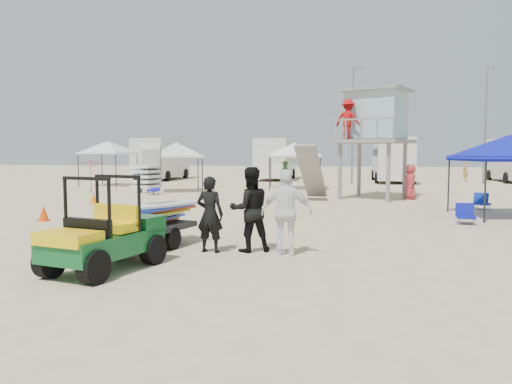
% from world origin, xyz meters
% --- Properties ---
extents(ground, '(140.00, 140.00, 0.00)m').
position_xyz_m(ground, '(0.00, 0.00, 0.00)').
color(ground, beige).
rests_on(ground, ground).
extents(utility_cart, '(1.68, 2.51, 1.75)m').
position_xyz_m(utility_cart, '(-1.93, 0.29, 0.81)').
color(utility_cart, '#0D5522').
rests_on(utility_cart, ground).
extents(surf_trailer, '(1.77, 2.59, 2.10)m').
position_xyz_m(surf_trailer, '(-1.93, 2.62, 0.86)').
color(surf_trailer, black).
rests_on(surf_trailer, ground).
extents(man_left, '(0.67, 0.49, 1.69)m').
position_xyz_m(man_left, '(-0.41, 2.32, 0.85)').
color(man_left, black).
rests_on(man_left, ground).
extents(man_mid, '(1.13, 1.03, 1.89)m').
position_xyz_m(man_mid, '(0.44, 2.57, 0.94)').
color(man_mid, black).
rests_on(man_mid, ground).
extents(man_right, '(1.13, 0.58, 1.85)m').
position_xyz_m(man_right, '(1.29, 2.32, 0.93)').
color(man_right, white).
rests_on(man_right, ground).
extents(lifeguard_tower, '(4.17, 4.17, 5.05)m').
position_xyz_m(lifeguard_tower, '(3.72, 16.09, 3.76)').
color(lifeguard_tower, gray).
rests_on(lifeguard_tower, ground).
extents(canopy_blue, '(3.57, 3.57, 3.20)m').
position_xyz_m(canopy_blue, '(8.00, 9.97, 2.65)').
color(canopy_blue, black).
rests_on(canopy_blue, ground).
extents(canopy_white_a, '(3.60, 3.60, 3.16)m').
position_xyz_m(canopy_white_a, '(-6.76, 18.47, 2.61)').
color(canopy_white_a, black).
rests_on(canopy_white_a, ground).
extents(canopy_white_b, '(3.12, 3.12, 3.33)m').
position_xyz_m(canopy_white_b, '(-12.78, 22.32, 2.78)').
color(canopy_white_b, black).
rests_on(canopy_white_b, ground).
extents(canopy_white_c, '(3.39, 3.39, 3.19)m').
position_xyz_m(canopy_white_c, '(-0.48, 21.68, 2.64)').
color(canopy_white_c, black).
rests_on(canopy_white_c, ground).
extents(umbrella_a, '(2.48, 2.51, 1.80)m').
position_xyz_m(umbrella_a, '(-11.22, 17.07, 0.90)').
color(umbrella_a, red).
rests_on(umbrella_a, ground).
extents(umbrella_b, '(2.94, 2.95, 1.91)m').
position_xyz_m(umbrella_b, '(-1.00, 22.03, 0.96)').
color(umbrella_b, '#F3FC16').
rests_on(umbrella_b, ground).
extents(cone_near, '(0.34, 0.34, 0.50)m').
position_xyz_m(cone_near, '(-7.04, 6.27, 0.25)').
color(cone_near, '#E44407').
rests_on(cone_near, ground).
extents(cone_far, '(0.34, 0.34, 0.50)m').
position_xyz_m(cone_far, '(-8.04, 11.38, 0.25)').
color(cone_far, orange).
rests_on(cone_far, ground).
extents(beach_chair_a, '(0.58, 0.62, 0.64)m').
position_xyz_m(beach_chair_a, '(-7.29, 16.41, 0.31)').
color(beach_chair_a, '#1013B2').
rests_on(beach_chair_a, ground).
extents(beach_chair_b, '(0.61, 0.66, 0.64)m').
position_xyz_m(beach_chair_b, '(6.20, 7.93, 0.31)').
color(beach_chair_b, '#0D1492').
rests_on(beach_chair_b, ground).
extents(beach_chair_c, '(0.71, 0.79, 0.64)m').
position_xyz_m(beach_chair_c, '(7.76, 12.22, 0.31)').
color(beach_chair_c, '#0F29A5').
rests_on(beach_chair_c, ground).
extents(rv_far_left, '(2.64, 6.80, 3.25)m').
position_xyz_m(rv_far_left, '(-12.00, 29.99, 1.80)').
color(rv_far_left, silver).
rests_on(rv_far_left, ground).
extents(rv_mid_left, '(2.65, 6.50, 3.25)m').
position_xyz_m(rv_mid_left, '(-3.00, 31.49, 1.80)').
color(rv_mid_left, silver).
rests_on(rv_mid_left, ground).
extents(rv_mid_right, '(2.64, 7.00, 3.25)m').
position_xyz_m(rv_mid_right, '(6.00, 29.99, 1.80)').
color(rv_mid_right, silver).
rests_on(rv_mid_right, ground).
extents(light_pole_left, '(0.14, 0.14, 8.00)m').
position_xyz_m(light_pole_left, '(3.00, 27.00, 4.00)').
color(light_pole_left, slate).
rests_on(light_pole_left, ground).
extents(light_pole_right, '(0.14, 0.14, 8.00)m').
position_xyz_m(light_pole_right, '(12.00, 28.50, 4.00)').
color(light_pole_right, slate).
rests_on(light_pole_right, ground).
extents(distant_beachgoers, '(20.63, 15.72, 1.70)m').
position_xyz_m(distant_beachgoers, '(-0.94, 19.46, 0.84)').
color(distant_beachgoers, '#2F558E').
rests_on(distant_beachgoers, ground).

